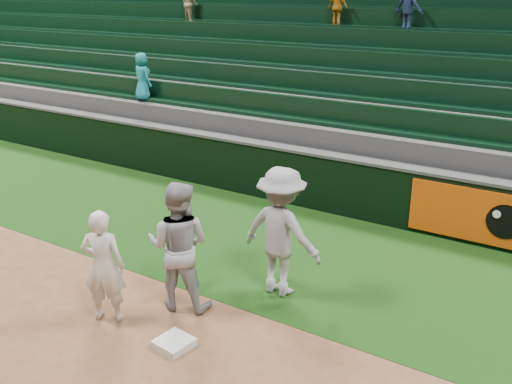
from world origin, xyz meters
TOP-DOWN VIEW (x-y plane):
  - ground at (0.00, 0.00)m, footprint 70.00×70.00m
  - foul_grass at (0.00, 3.00)m, footprint 36.00×4.20m
  - first_base at (0.30, -0.34)m, footprint 0.49×0.49m
  - first_baseman at (-0.94, -0.33)m, footprint 0.73×0.63m
  - baserunner at (-0.28, 0.52)m, footprint 1.14×1.01m
  - base_coach at (0.76, 1.66)m, footprint 1.35×0.82m
  - field_wall at (0.03, 5.20)m, footprint 36.00×0.45m
  - stadium_seating at (0.00, 8.97)m, footprint 36.00×5.95m

SIDE VIEW (x-z plane):
  - ground at x=0.00m, z-range 0.00..0.00m
  - foul_grass at x=0.00m, z-range 0.00..0.01m
  - first_base at x=0.30m, z-range 0.00..0.10m
  - field_wall at x=0.03m, z-range 0.01..1.26m
  - first_baseman at x=-0.94m, z-range 0.00..1.68m
  - baserunner at x=-0.28m, z-range 0.00..1.95m
  - base_coach at x=0.76m, z-range 0.01..2.04m
  - stadium_seating at x=0.00m, z-range -0.72..4.13m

